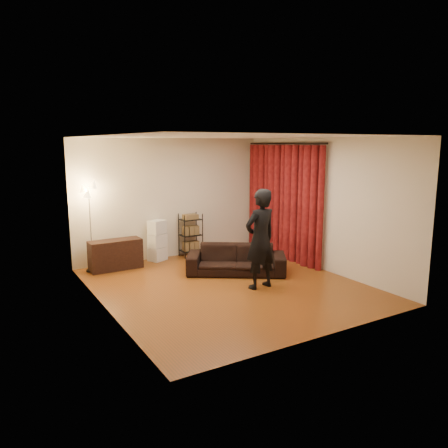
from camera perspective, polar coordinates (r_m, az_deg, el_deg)
floor at (r=8.13m, az=0.48°, el=-8.05°), size 5.00×5.00×0.00m
ceiling at (r=7.70m, az=0.51°, el=11.35°), size 5.00×5.00×0.00m
wall_back at (r=10.00m, az=-6.95°, el=3.33°), size 5.00×0.00×5.00m
wall_front at (r=5.85m, az=13.28°, el=-1.99°), size 5.00×0.00×5.00m
wall_left at (r=6.93m, az=-15.64°, el=-0.16°), size 0.00×5.00×5.00m
wall_right at (r=9.16m, az=12.64°, el=2.50°), size 0.00×5.00×5.00m
curtain_rod at (r=9.86m, az=7.96°, el=10.37°), size 0.04×2.65×0.04m
curtain at (r=9.93m, az=7.68°, el=2.83°), size 0.22×2.65×2.55m
sofa at (r=8.79m, az=1.61°, el=-4.67°), size 2.05×1.71×0.57m
person at (r=7.81m, az=4.77°, el=-1.98°), size 0.71×0.51×1.81m
media_cabinet at (r=9.34m, az=-13.98°, el=-3.90°), size 1.07×0.41×0.62m
storage_boxes at (r=9.82m, az=-8.70°, el=-2.13°), size 0.46×0.42×0.92m
wire_shelf at (r=10.10m, az=-4.38°, el=-1.44°), size 0.48×0.36×1.00m
floor_lamp at (r=9.22m, az=-17.04°, el=-0.52°), size 0.36×0.36×1.79m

